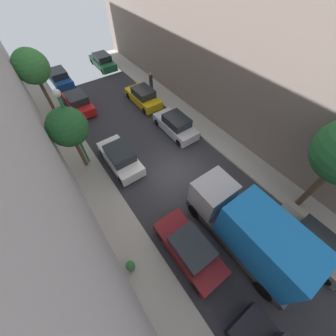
{
  "coord_description": "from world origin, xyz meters",
  "views": [
    {
      "loc": [
        -5.42,
        -6.54,
        11.4
      ],
      "look_at": [
        -0.38,
        0.46,
        0.5
      ],
      "focal_mm": 21.21,
      "sensor_mm": 36.0,
      "label": 1
    }
  ],
  "objects_px": {
    "parked_car_right_0": "(309,241)",
    "pedestrian": "(151,81)",
    "parked_car_left_4": "(78,102)",
    "delivery_truck": "(250,230)",
    "potted_plant_2": "(27,79)",
    "potted_plant_0": "(131,266)",
    "lamp_post": "(69,120)",
    "parked_car_left_3": "(120,157)",
    "street_tree_2": "(32,67)",
    "parked_car_right_3": "(103,61)",
    "street_tree_0": "(68,127)",
    "parked_car_right_2": "(143,97)",
    "parked_car_left_5": "(60,78)",
    "parked_car_right_1": "(176,125)",
    "parked_car_left_2": "(190,249)"
  },
  "relations": [
    {
      "from": "parked_car_left_4",
      "to": "parked_car_left_2",
      "type": "bearing_deg",
      "value": -90.0
    },
    {
      "from": "delivery_truck",
      "to": "lamp_post",
      "type": "xyz_separation_m",
      "value": [
        -4.6,
        10.59,
        2.11
      ]
    },
    {
      "from": "parked_car_left_4",
      "to": "potted_plant_2",
      "type": "height_order",
      "value": "parked_car_left_4"
    },
    {
      "from": "street_tree_0",
      "to": "parked_car_right_0",
      "type": "bearing_deg",
      "value": -59.01
    },
    {
      "from": "parked_car_right_2",
      "to": "parked_car_right_3",
      "type": "relative_size",
      "value": 1.0
    },
    {
      "from": "parked_car_right_3",
      "to": "parked_car_right_0",
      "type": "bearing_deg",
      "value": -90.0
    },
    {
      "from": "street_tree_2",
      "to": "parked_car_left_3",
      "type": "bearing_deg",
      "value": -77.71
    },
    {
      "from": "parked_car_right_3",
      "to": "potted_plant_0",
      "type": "height_order",
      "value": "parked_car_right_3"
    },
    {
      "from": "parked_car_left_3",
      "to": "street_tree_2",
      "type": "height_order",
      "value": "street_tree_2"
    },
    {
      "from": "potted_plant_0",
      "to": "street_tree_0",
      "type": "bearing_deg",
      "value": 84.84
    },
    {
      "from": "pedestrian",
      "to": "parked_car_left_4",
      "type": "bearing_deg",
      "value": 170.85
    },
    {
      "from": "street_tree_2",
      "to": "potted_plant_0",
      "type": "relative_size",
      "value": 6.51
    },
    {
      "from": "delivery_truck",
      "to": "parked_car_right_3",
      "type": "bearing_deg",
      "value": 83.59
    },
    {
      "from": "parked_car_right_2",
      "to": "pedestrian",
      "type": "distance_m",
      "value": 2.49
    },
    {
      "from": "delivery_truck",
      "to": "lamp_post",
      "type": "bearing_deg",
      "value": 113.48
    },
    {
      "from": "parked_car_left_5",
      "to": "parked_car_right_0",
      "type": "xyz_separation_m",
      "value": [
        5.4,
        -25.31,
        0.0
      ]
    },
    {
      "from": "parked_car_right_3",
      "to": "delivery_truck",
      "type": "xyz_separation_m",
      "value": [
        -2.7,
        -24.03,
        1.07
      ]
    },
    {
      "from": "pedestrian",
      "to": "potted_plant_2",
      "type": "relative_size",
      "value": 2.19
    },
    {
      "from": "potted_plant_0",
      "to": "parked_car_right_0",
      "type": "bearing_deg",
      "value": -28.65
    },
    {
      "from": "parked_car_right_1",
      "to": "lamp_post",
      "type": "height_order",
      "value": "lamp_post"
    },
    {
      "from": "pedestrian",
      "to": "parked_car_right_0",
      "type": "bearing_deg",
      "value": -95.9
    },
    {
      "from": "street_tree_2",
      "to": "parked_car_right_3",
      "type": "bearing_deg",
      "value": 34.89
    },
    {
      "from": "parked_car_left_5",
      "to": "potted_plant_2",
      "type": "xyz_separation_m",
      "value": [
        -2.89,
        2.0,
        -0.15
      ]
    },
    {
      "from": "street_tree_0",
      "to": "lamp_post",
      "type": "bearing_deg",
      "value": 33.94
    },
    {
      "from": "parked_car_left_3",
      "to": "pedestrian",
      "type": "height_order",
      "value": "pedestrian"
    },
    {
      "from": "parked_car_left_2",
      "to": "street_tree_2",
      "type": "relative_size",
      "value": 0.8
    },
    {
      "from": "parked_car_right_0",
      "to": "potted_plant_2",
      "type": "xyz_separation_m",
      "value": [
        -8.29,
        27.3,
        -0.15
      ]
    },
    {
      "from": "potted_plant_0",
      "to": "lamp_post",
      "type": "height_order",
      "value": "lamp_post"
    },
    {
      "from": "parked_car_left_3",
      "to": "parked_car_left_2",
      "type": "bearing_deg",
      "value": -90.0
    },
    {
      "from": "pedestrian",
      "to": "parked_car_right_3",
      "type": "bearing_deg",
      "value": 103.84
    },
    {
      "from": "parked_car_left_5",
      "to": "parked_car_left_3",
      "type": "bearing_deg",
      "value": -90.0
    },
    {
      "from": "delivery_truck",
      "to": "potted_plant_2",
      "type": "height_order",
      "value": "delivery_truck"
    },
    {
      "from": "parked_car_right_2",
      "to": "street_tree_2",
      "type": "relative_size",
      "value": 0.8
    },
    {
      "from": "parked_car_left_4",
      "to": "potted_plant_2",
      "type": "bearing_deg",
      "value": 110.72
    },
    {
      "from": "delivery_truck",
      "to": "street_tree_2",
      "type": "xyz_separation_m",
      "value": [
        -4.82,
        18.78,
        2.25
      ]
    },
    {
      "from": "pedestrian",
      "to": "lamp_post",
      "type": "distance_m",
      "value": 11.19
    },
    {
      "from": "street_tree_2",
      "to": "lamp_post",
      "type": "bearing_deg",
      "value": -88.44
    },
    {
      "from": "parked_car_left_5",
      "to": "potted_plant_2",
      "type": "distance_m",
      "value": 3.52
    },
    {
      "from": "parked_car_left_4",
      "to": "delivery_truck",
      "type": "bearing_deg",
      "value": -81.21
    },
    {
      "from": "street_tree_2",
      "to": "potted_plant_2",
      "type": "bearing_deg",
      "value": 96.95
    },
    {
      "from": "parked_car_right_0",
      "to": "pedestrian",
      "type": "relative_size",
      "value": 2.44
    },
    {
      "from": "parked_car_left_4",
      "to": "potted_plant_0",
      "type": "bearing_deg",
      "value": -100.84
    },
    {
      "from": "parked_car_left_3",
      "to": "parked_car_right_3",
      "type": "height_order",
      "value": "same"
    },
    {
      "from": "parked_car_right_3",
      "to": "delivery_truck",
      "type": "relative_size",
      "value": 0.64
    },
    {
      "from": "parked_car_left_2",
      "to": "delivery_truck",
      "type": "distance_m",
      "value": 3.16
    },
    {
      "from": "parked_car_right_0",
      "to": "parked_car_right_2",
      "type": "height_order",
      "value": "same"
    },
    {
      "from": "parked_car_left_5",
      "to": "parked_car_right_3",
      "type": "relative_size",
      "value": 1.0
    },
    {
      "from": "parked_car_left_3",
      "to": "potted_plant_2",
      "type": "height_order",
      "value": "parked_car_left_3"
    },
    {
      "from": "potted_plant_0",
      "to": "potted_plant_2",
      "type": "height_order",
      "value": "potted_plant_0"
    },
    {
      "from": "street_tree_2",
      "to": "parked_car_right_0",
      "type": "bearing_deg",
      "value": -70.26
    }
  ]
}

